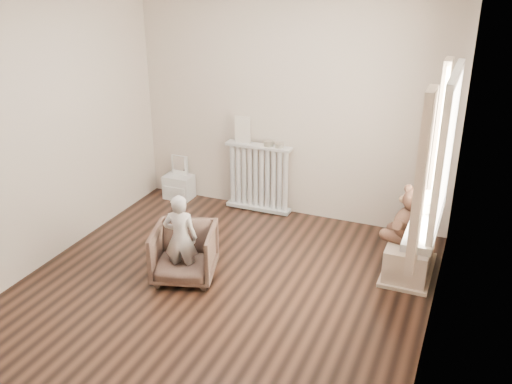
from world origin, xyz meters
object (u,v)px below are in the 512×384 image
at_px(radiator, 259,180).
at_px(toy_bench, 410,253).
at_px(armchair, 184,253).
at_px(teddy_bear, 414,211).
at_px(plush_cat, 427,202).
at_px(toy_vanity, 178,177).
at_px(child, 181,238).

bearing_deg(radiator, toy_bench, -21.55).
bearing_deg(armchair, teddy_bear, 7.09).
height_order(toy_bench, plush_cat, plush_cat).
xyz_separation_m(armchair, plush_cat, (2.06, 0.31, 0.74)).
distance_m(toy_vanity, teddy_bear, 3.02).
distance_m(radiator, child, 1.70).
bearing_deg(armchair, plush_cat, -8.13).
height_order(armchair, toy_bench, armchair).
relative_size(toy_vanity, toy_bench, 0.73).
distance_m(toy_bench, teddy_bear, 0.47).
height_order(radiator, child, child).
distance_m(child, toy_bench, 2.16).
height_order(radiator, armchair, radiator).
bearing_deg(toy_vanity, plush_cat, -23.18).
bearing_deg(child, toy_bench, -170.10).
height_order(child, plush_cat, plush_cat).
relative_size(armchair, child, 0.68).
xyz_separation_m(child, toy_bench, (1.92, 0.96, -0.24)).
xyz_separation_m(armchair, teddy_bear, (1.92, 0.85, 0.41)).
height_order(toy_bench, teddy_bear, teddy_bear).
distance_m(radiator, toy_vanity, 1.06).
height_order(child, teddy_bear, teddy_bear).
bearing_deg(toy_vanity, armchair, -58.76).
bearing_deg(teddy_bear, toy_vanity, 178.56).
xyz_separation_m(radiator, plush_cat, (1.99, -1.33, 0.61)).
xyz_separation_m(toy_vanity, teddy_bear, (2.90, -0.77, 0.40)).
bearing_deg(teddy_bear, radiator, 170.06).
bearing_deg(toy_bench, child, -153.31).
bearing_deg(radiator, child, -92.38).
relative_size(child, teddy_bear, 1.52).
height_order(radiator, teddy_bear, teddy_bear).
distance_m(child, plush_cat, 2.16).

